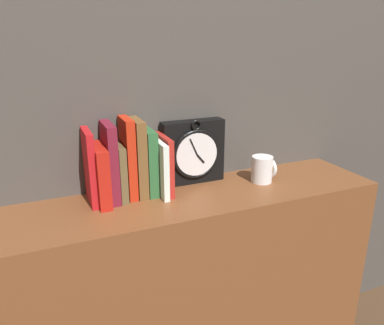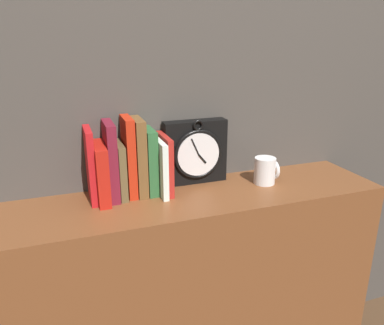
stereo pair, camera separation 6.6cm
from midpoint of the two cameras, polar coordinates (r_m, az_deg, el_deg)
The scene contains 13 objects.
wall_back at distance 1.28m, azimuth -4.88°, elevation 18.67°, with size 6.00×0.05×2.60m.
bookshelf at distance 1.43m, azimuth -1.41°, elevation -20.11°, with size 1.30×0.31×0.81m.
clock at distance 1.30m, azimuth -1.26°, elevation 1.59°, with size 0.22×0.07×0.23m.
book_slot0_red at distance 1.18m, azimuth -16.90°, elevation -0.72°, with size 0.02×0.13×0.23m.
book_slot1_red at distance 1.18m, azimuth -15.36°, elevation -1.84°, with size 0.04×0.16×0.18m.
book_slot2_maroon at distance 1.19m, azimuth -13.93°, elevation -0.00°, with size 0.03×0.13×0.25m.
book_slot3_brown at distance 1.21m, azimuth -12.53°, elevation -1.36°, with size 0.02×0.13×0.18m.
book_slot4_red at distance 1.20m, azimuth -11.29°, elevation 0.68°, with size 0.03×0.12×0.26m.
book_slot5_brown at distance 1.21m, azimuth -9.79°, elevation 0.69°, with size 0.03×0.12×0.25m.
book_slot6_green at distance 1.22m, azimuth -8.18°, elevation 0.10°, with size 0.03×0.12×0.21m.
book_slot7_white at distance 1.22m, azimuth -6.66°, elevation -0.74°, with size 0.02×0.16×0.18m.
book_slot8_red at distance 1.23m, azimuth -5.80°, elevation -0.29°, with size 0.02×0.15×0.19m.
mug at distance 1.34m, azimuth 9.35°, elevation -1.00°, with size 0.08×0.07×0.09m.
Camera 1 is at (-0.44, -1.03, 1.30)m, focal length 35.00 mm.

